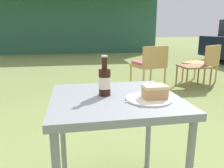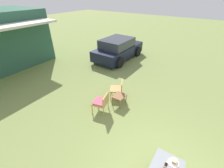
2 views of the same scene
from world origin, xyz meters
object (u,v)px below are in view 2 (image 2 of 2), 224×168
object	(u,v)px
wicker_chair_plain	(118,88)
cake_on_plate	(174,162)
wicker_chair_cushioned	(101,102)
garden_side_table	(119,97)
cola_bottle_near	(166,166)
parked_car	(118,49)

from	to	relation	value
wicker_chair_plain	cake_on_plate	bearing A→B (deg)	23.11
wicker_chair_cushioned	garden_side_table	world-z (taller)	wicker_chair_cushioned
wicker_chair_cushioned	garden_side_table	xyz separation A→B (m)	(0.77, -0.36, -0.07)
garden_side_table	cake_on_plate	world-z (taller)	cake_on_plate
wicker_chair_plain	cola_bottle_near	xyz separation A→B (m)	(-2.55, -2.91, 0.36)
wicker_chair_cushioned	wicker_chair_plain	distance (m)	1.21
wicker_chair_plain	garden_side_table	bearing A→B (deg)	8.47
parked_car	wicker_chair_cushioned	bearing A→B (deg)	-152.92
parked_car	wicker_chair_cushioned	xyz separation A→B (m)	(-5.08, -2.47, -0.25)
wicker_chair_cushioned	cola_bottle_near	bearing A→B (deg)	50.44
wicker_chair_cushioned	cola_bottle_near	xyz separation A→B (m)	(-1.35, -2.93, 0.36)
cake_on_plate	wicker_chair_plain	bearing A→B (deg)	52.85
wicker_chair_cushioned	cake_on_plate	world-z (taller)	cake_on_plate
wicker_chair_plain	garden_side_table	size ratio (longest dim) A/B	1.51
garden_side_table	cola_bottle_near	distance (m)	3.35
parked_car	wicker_chair_cushioned	world-z (taller)	parked_car
parked_car	cake_on_plate	distance (m)	8.30
parked_car	wicker_chair_plain	size ratio (longest dim) A/B	5.03
cake_on_plate	cola_bottle_near	xyz separation A→B (m)	(-0.25, 0.13, 0.06)
wicker_chair_plain	wicker_chair_cushioned	bearing A→B (deg)	-30.41
cola_bottle_near	cake_on_plate	bearing A→B (deg)	-28.06
garden_side_table	wicker_chair_plain	bearing A→B (deg)	38.21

